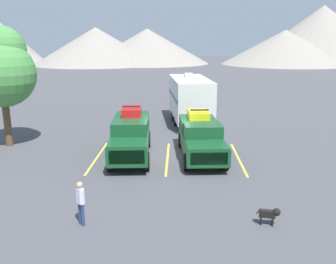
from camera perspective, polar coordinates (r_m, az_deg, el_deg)
name	(u,v)px	position (r m, az deg, el deg)	size (l,w,h in m)	color
ground_plane	(168,154)	(20.32, -0.03, -3.52)	(240.00, 240.00, 0.00)	#47474C
pickup_truck_a	(131,135)	(19.74, -5.90, -0.43)	(2.40, 6.00, 2.67)	#144723
pickup_truck_b	(201,136)	(19.79, 5.19, -0.69)	(2.49, 5.91, 2.46)	#144723
lot_stripe_a	(97,157)	(20.18, -11.11, -3.92)	(0.12, 5.50, 0.01)	gold
lot_stripe_b	(167,158)	(19.69, -0.09, -4.10)	(0.12, 5.50, 0.01)	gold
lot_stripe_c	(239,159)	(19.95, 11.07, -4.13)	(0.12, 5.50, 0.01)	gold
camper_trailer_a	(190,98)	(27.54, 3.50, 5.43)	(3.36, 8.23, 3.71)	silver
person_a	(81,200)	(12.94, -13.63, -10.44)	(0.30, 0.29, 1.59)	navy
dog	(271,214)	(13.25, 15.90, -12.29)	(0.82, 0.35, 0.65)	black
tree_a	(2,68)	(23.27, -24.74, 9.17)	(3.88, 3.88, 7.04)	brown
mountain_ridge	(203,40)	(98.73, 5.48, 14.31)	(136.73, 45.22, 15.03)	gray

